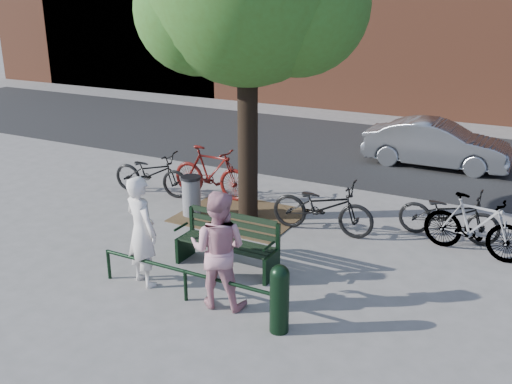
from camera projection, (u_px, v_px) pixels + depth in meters
The scene contains 15 objects.
ground at pixel (227, 268), 9.61m from camera, with size 90.00×90.00×0.00m, color gray.
dirt_pit at pixel (240, 215), 11.89m from camera, with size 2.40×2.00×0.02m, color brown.
road at pixel (375, 152), 16.70m from camera, with size 40.00×7.00×0.01m, color black.
park_bench at pixel (229, 241), 9.52m from camera, with size 1.74×0.54×0.97m.
guard_railing at pixel (185, 276), 8.48m from camera, with size 3.06×0.06×0.51m.
person_left at pixel (142, 231), 8.84m from camera, with size 0.65×0.43×1.79m, color silver.
person_right at pixel (218, 249), 8.22m from camera, with size 0.86×0.67×1.78m, color #C08490.
bollard at pixel (279, 296), 7.65m from camera, with size 0.27×0.27×1.00m.
litter_bin at pixel (191, 196), 11.78m from camera, with size 0.42×0.42×0.85m.
bicycle_a at pixel (151, 173), 13.04m from camera, with size 0.67×1.93×1.01m, color black.
bicycle_b at pixel (211, 172), 12.81m from camera, with size 0.55×1.95×1.17m, color #540F0C.
bicycle_c at pixel (323, 207), 10.90m from camera, with size 0.70×2.01×1.06m, color black.
bicycle_d at pixel (475, 226), 9.96m from camera, with size 0.51×1.82×1.09m, color gray.
bicycle_e at pixel (449, 214), 10.63m from camera, with size 0.65×1.85×0.97m, color black.
parked_car at pixel (436, 144), 15.11m from camera, with size 1.31×3.75×1.24m, color gray.
Camera 1 is at (4.51, -7.41, 4.37)m, focal length 40.00 mm.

